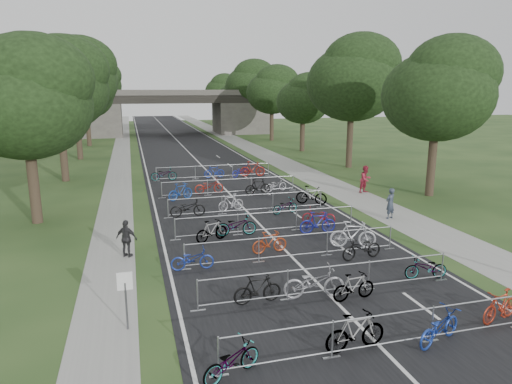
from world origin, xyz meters
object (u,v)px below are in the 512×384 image
park_sign (125,290)px  pedestrian_c (127,239)px  bike_2 (439,327)px  pedestrian_a (390,204)px  bike_1 (355,332)px  pedestrian_b (366,179)px  bike_0 (231,361)px  overpass_bridge (170,112)px

park_sign → pedestrian_c: (0.00, 6.31, -0.45)m
pedestrian_c → park_sign: bearing=118.7°
bike_2 → pedestrian_c: 12.69m
pedestrian_a → park_sign: bearing=12.0°
bike_1 → pedestrian_b: bearing=-33.9°
bike_0 → pedestrian_b: bearing=-63.1°
overpass_bridge → pedestrian_b: (9.20, -47.10, -2.58)m
overpass_bridge → park_sign: (-6.80, -62.00, -2.27)m
bike_0 → bike_2: bike_2 is taller
bike_2 → pedestrian_c: pedestrian_c is taller
park_sign → bike_0: bearing=-51.2°
overpass_bridge → pedestrian_c: bearing=-97.0°
overpass_bridge → bike_2: bearing=-88.5°
bike_1 → pedestrian_c: pedestrian_c is taller
bike_0 → bike_2: 5.98m
bike_2 → bike_1: bearing=60.7°
bike_0 → bike_2: size_ratio=0.94×
bike_1 → pedestrian_a: bearing=-39.6°
bike_0 → pedestrian_a: pedestrian_a is taller
pedestrian_a → pedestrian_c: size_ratio=1.06×
bike_0 → pedestrian_a: (11.60, 11.75, 0.40)m
pedestrian_a → pedestrian_c: (-14.10, -2.33, -0.05)m
pedestrian_c → pedestrian_a: bearing=-141.9°
overpass_bridge → park_sign: bearing=-96.3°
bike_1 → bike_2: size_ratio=0.99×
pedestrian_a → pedestrian_b: 6.55m
overpass_bridge → bike_2: size_ratio=16.66×
bike_1 → pedestrian_b: (9.97, 17.73, 0.40)m
overpass_bridge → bike_1: overpass_bridge is taller
bike_0 → bike_1: size_ratio=0.95×
bike_0 → pedestrian_c: 9.75m
pedestrian_b → bike_1: bearing=-138.8°
overpass_bridge → park_sign: overpass_bridge is taller
overpass_bridge → bike_0: 65.32m
park_sign → pedestrian_b: 21.87m
overpass_bridge → bike_1: (-0.77, -64.83, -2.98)m
overpass_bridge → pedestrian_c: size_ratio=19.00×
bike_1 → bike_2: 2.47m
bike_1 → pedestrian_b: pedestrian_b is taller
overpass_bridge → pedestrian_b: overpass_bridge is taller
overpass_bridge → bike_1: 64.90m
bike_2 → pedestrian_a: (5.61, 11.76, 0.37)m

